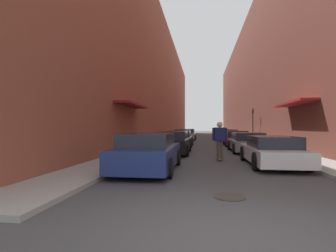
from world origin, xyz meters
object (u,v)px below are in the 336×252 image
(parked_car_left_4, at_px, (188,135))
(skateboarder, at_px, (220,137))
(parked_car_right_0, at_px, (272,151))
(traffic_light, at_px, (253,121))
(parked_car_right_3, at_px, (229,136))
(manhole_cover, at_px, (230,197))
(parked_car_right_1, at_px, (247,143))
(parked_car_right_4, at_px, (225,135))
(parked_car_right_5, at_px, (221,134))
(parked_car_left_1, at_px, (172,143))
(parked_car_left_3, at_px, (183,136))
(parked_car_right_2, at_px, (236,139))
(parked_car_left_0, at_px, (149,153))
(parked_car_left_2, at_px, (180,139))

(parked_car_left_4, height_order, skateboarder, skateboarder)
(parked_car_right_0, distance_m, traffic_light, 16.12)
(parked_car_right_3, bearing_deg, manhole_cover, -95.59)
(parked_car_right_1, xyz_separation_m, parked_car_right_4, (0.10, 16.45, 0.04))
(parked_car_right_5, height_order, manhole_cover, parked_car_right_5)
(parked_car_left_1, bearing_deg, traffic_light, 60.12)
(parked_car_left_3, bearing_deg, parked_car_left_1, -89.15)
(parked_car_right_1, height_order, manhole_cover, parked_car_right_1)
(parked_car_right_3, bearing_deg, parked_car_right_4, 88.36)
(parked_car_left_4, relative_size, parked_car_right_2, 1.10)
(parked_car_right_5, bearing_deg, parked_car_right_4, -88.49)
(parked_car_left_0, bearing_deg, manhole_cover, -52.31)
(parked_car_right_5, height_order, skateboarder, skateboarder)
(parked_car_right_2, relative_size, parked_car_right_5, 0.90)
(parked_car_left_2, height_order, skateboarder, skateboarder)
(parked_car_right_0, xyz_separation_m, parked_car_right_2, (0.00, 11.02, 0.02))
(parked_car_right_4, bearing_deg, parked_car_left_2, -110.51)
(parked_car_right_2, bearing_deg, manhole_cover, -97.66)
(parked_car_left_4, bearing_deg, parked_car_right_3, -43.54)
(skateboarder, bearing_deg, parked_car_left_4, 97.57)
(parked_car_right_1, xyz_separation_m, parked_car_right_3, (-0.06, 10.58, 0.04))
(parked_car_left_2, xyz_separation_m, parked_car_left_3, (-0.12, 5.25, 0.02))
(parked_car_left_3, distance_m, parked_car_right_3, 4.76)
(parked_car_left_2, height_order, traffic_light, traffic_light)
(parked_car_right_2, bearing_deg, skateboarder, -101.44)
(parked_car_left_3, bearing_deg, parked_car_right_1, -63.46)
(parked_car_right_1, bearing_deg, parked_car_left_4, 106.95)
(parked_car_right_5, bearing_deg, parked_car_left_2, -103.87)
(parked_car_right_3, bearing_deg, parked_car_left_3, -164.44)
(parked_car_left_2, bearing_deg, parked_car_right_1, -41.82)
(manhole_cover, bearing_deg, parked_car_right_3, 84.41)
(parked_car_left_3, height_order, parked_car_right_4, parked_car_left_3)
(parked_car_left_3, height_order, traffic_light, traffic_light)
(parked_car_left_0, relative_size, parked_car_left_4, 0.98)
(parked_car_left_2, xyz_separation_m, parked_car_right_4, (4.64, 12.39, 0.00))
(parked_car_left_0, relative_size, parked_car_left_3, 1.05)
(parked_car_left_3, height_order, skateboarder, skateboarder)
(parked_car_left_3, bearing_deg, traffic_light, 6.66)
(parked_car_right_2, xyz_separation_m, skateboarder, (-1.96, -9.67, 0.51))
(parked_car_right_1, height_order, skateboarder, skateboarder)
(skateboarder, relative_size, manhole_cover, 2.55)
(parked_car_right_0, bearing_deg, skateboarder, 145.31)
(parked_car_right_0, bearing_deg, parked_car_right_3, 90.22)
(parked_car_left_3, distance_m, parked_car_right_1, 10.41)
(skateboarder, bearing_deg, parked_car_left_0, -129.86)
(parked_car_left_1, height_order, skateboarder, skateboarder)
(parked_car_left_0, distance_m, parked_car_left_1, 6.07)
(parked_car_left_2, xyz_separation_m, parked_car_right_2, (4.53, 1.19, -0.02))
(parked_car_left_0, height_order, parked_car_right_2, parked_car_left_0)
(parked_car_left_1, xyz_separation_m, parked_car_right_3, (4.42, 12.15, -0.00))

